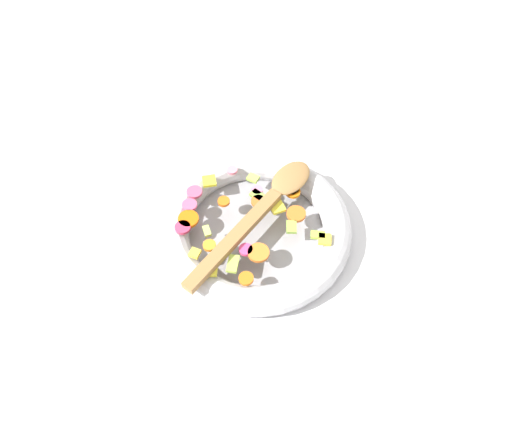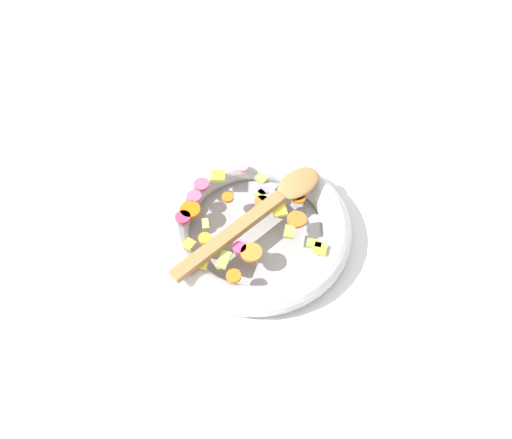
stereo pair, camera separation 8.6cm
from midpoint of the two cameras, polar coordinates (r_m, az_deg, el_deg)
ground_plane at (r=0.90m, az=-2.73°, el=-2.06°), size 4.00×4.00×0.00m
skillet at (r=0.88m, az=-2.78°, el=-1.26°), size 0.34×0.34×0.05m
chopped_vegetables at (r=0.85m, az=-4.35°, el=-0.16°), size 0.26×0.27×0.01m
wooden_spoon at (r=0.86m, az=-2.00°, el=1.23°), size 0.27×0.24×0.01m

